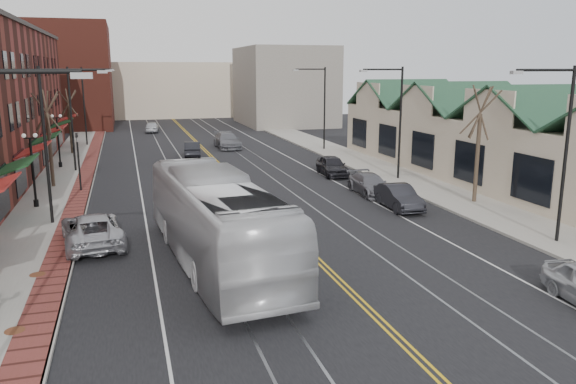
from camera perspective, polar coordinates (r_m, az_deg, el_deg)
ground at (r=18.29m, az=10.38°, el=-13.77°), size 160.00×160.00×0.00m
sidewalk_left at (r=35.76m, az=-22.91°, el=-1.39°), size 4.00×120.00×0.15m
sidewalk_right at (r=40.53m, az=13.01°, el=0.82°), size 4.00×120.00×0.15m
building_right at (r=43.40m, az=20.12°, el=4.11°), size 8.00×36.00×4.60m
backdrop_left at (r=85.01m, az=-22.34°, el=10.85°), size 14.00×18.00×14.00m
backdrop_mid at (r=99.94m, az=-12.07°, el=10.16°), size 22.00×14.00×9.00m
backdrop_right at (r=82.77m, az=-0.41°, el=10.70°), size 12.00×16.00×11.00m
streetlight_l_1 at (r=30.93m, az=-22.72°, el=5.93°), size 3.33×0.25×8.00m
streetlight_l_2 at (r=46.81m, az=-20.66°, el=7.99°), size 3.33×0.25×8.00m
streetlight_l_3 at (r=62.75m, az=-19.64°, el=9.00°), size 3.33×0.25×8.00m
streetlight_r_0 at (r=27.93m, az=25.85°, el=5.05°), size 3.33×0.25×8.00m
streetlight_r_1 at (r=41.17m, az=10.82°, el=8.06°), size 3.33×0.25×8.00m
streetlight_r_2 at (r=55.87m, az=3.30°, el=9.35°), size 3.33×0.25×8.00m
lamppost_l_2 at (r=35.46m, az=-24.48°, el=1.88°), size 0.84×0.28×4.27m
lamppost_l_3 at (r=49.21m, az=-22.29°, el=4.73°), size 0.84×0.28×4.27m
tree_left_near at (r=41.13m, az=-23.10°, el=5.16°), size 1.78×1.37×6.48m
tree_left_far at (r=57.00m, az=-21.29°, el=6.83°), size 1.66×1.28×6.02m
tree_right_mid at (r=35.20m, az=18.77°, el=4.82°), size 1.90×1.46×6.93m
manhole_mid at (r=19.60m, az=-26.01°, el=-12.54°), size 0.60×0.60×0.02m
manhole_far at (r=24.19m, az=-24.10°, el=-7.65°), size 0.60×0.60×0.02m
traffic_signal at (r=39.12m, az=-20.52°, el=3.32°), size 0.18×0.15×3.80m
transit_bus at (r=23.35m, az=-7.31°, el=-2.88°), size 4.43×13.80×3.78m
parked_suv at (r=27.38m, az=-19.27°, el=-3.64°), size 3.22×5.76×1.52m
parked_car_b at (r=33.27m, az=11.17°, el=-0.49°), size 1.72×4.36×1.41m
parked_car_c at (r=36.77m, az=8.34°, el=0.77°), size 1.97×4.60×1.32m
parked_car_d at (r=43.07m, az=4.51°, el=2.69°), size 2.13×4.53×1.50m
distant_car_left at (r=53.30m, az=-9.70°, el=4.35°), size 1.87×4.25×1.36m
distant_car_right at (r=58.03m, az=-6.19°, el=5.22°), size 2.24×5.47×1.58m
distant_car_far at (r=74.35m, az=-13.63°, el=6.45°), size 2.09×4.26×1.40m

